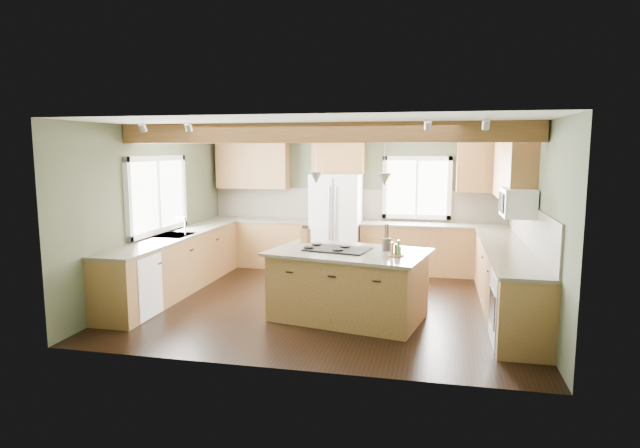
# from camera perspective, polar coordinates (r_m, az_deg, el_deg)

# --- Properties ---
(floor) EXTENTS (5.60, 5.60, 0.00)m
(floor) POSITION_cam_1_polar(r_m,az_deg,el_deg) (8.05, 1.02, -8.32)
(floor) COLOR black
(floor) RESTS_ON ground
(ceiling) EXTENTS (5.60, 5.60, 0.00)m
(ceiling) POSITION_cam_1_polar(r_m,az_deg,el_deg) (7.73, 1.07, 10.52)
(ceiling) COLOR silver
(ceiling) RESTS_ON wall_back
(wall_back) EXTENTS (5.60, 0.00, 5.60)m
(wall_back) POSITION_cam_1_polar(r_m,az_deg,el_deg) (10.23, 3.80, 2.61)
(wall_back) COLOR #464E37
(wall_back) RESTS_ON ground
(wall_left) EXTENTS (0.00, 5.00, 5.00)m
(wall_left) POSITION_cam_1_polar(r_m,az_deg,el_deg) (8.77, -17.21, 1.35)
(wall_left) COLOR #464E37
(wall_left) RESTS_ON ground
(wall_right) EXTENTS (0.00, 5.00, 5.00)m
(wall_right) POSITION_cam_1_polar(r_m,az_deg,el_deg) (7.74, 21.83, 0.29)
(wall_right) COLOR #464E37
(wall_right) RESTS_ON ground
(ceiling_beam) EXTENTS (5.55, 0.26, 0.26)m
(ceiling_beam) POSITION_cam_1_polar(r_m,az_deg,el_deg) (7.06, -0.02, 9.70)
(ceiling_beam) COLOR #4C2F15
(ceiling_beam) RESTS_ON ceiling
(soffit_trim) EXTENTS (5.55, 0.20, 0.10)m
(soffit_trim) POSITION_cam_1_polar(r_m,az_deg,el_deg) (10.09, 3.78, 9.58)
(soffit_trim) COLOR #4C2F15
(soffit_trim) RESTS_ON ceiling
(backsplash_back) EXTENTS (5.58, 0.03, 0.58)m
(backsplash_back) POSITION_cam_1_polar(r_m,az_deg,el_deg) (10.22, 3.78, 2.10)
(backsplash_back) COLOR brown
(backsplash_back) RESTS_ON wall_back
(backsplash_right) EXTENTS (0.03, 3.70, 0.58)m
(backsplash_right) POSITION_cam_1_polar(r_m,az_deg,el_deg) (7.80, 21.62, -0.31)
(backsplash_right) COLOR brown
(backsplash_right) RESTS_ON wall_right
(base_cab_back_left) EXTENTS (2.02, 0.60, 0.88)m
(base_cab_back_left) POSITION_cam_1_polar(r_m,az_deg,el_deg) (10.47, -6.23, -2.04)
(base_cab_back_left) COLOR brown
(base_cab_back_left) RESTS_ON floor
(counter_back_left) EXTENTS (2.06, 0.64, 0.04)m
(counter_back_left) POSITION_cam_1_polar(r_m,az_deg,el_deg) (10.40, -6.27, 0.45)
(counter_back_left) COLOR #4F483A
(counter_back_left) RESTS_ON base_cab_back_left
(base_cab_back_right) EXTENTS (2.62, 0.60, 0.88)m
(base_cab_back_right) POSITION_cam_1_polar(r_m,az_deg,el_deg) (9.94, 12.03, -2.72)
(base_cab_back_right) COLOR brown
(base_cab_back_right) RESTS_ON floor
(counter_back_right) EXTENTS (2.66, 0.64, 0.04)m
(counter_back_right) POSITION_cam_1_polar(r_m,az_deg,el_deg) (9.86, 12.10, -0.10)
(counter_back_right) COLOR #4F483A
(counter_back_right) RESTS_ON base_cab_back_right
(base_cab_left) EXTENTS (0.60, 3.70, 0.88)m
(base_cab_left) POSITION_cam_1_polar(r_m,az_deg,el_deg) (8.80, -15.12, -4.21)
(base_cab_left) COLOR brown
(base_cab_left) RESTS_ON floor
(counter_left) EXTENTS (0.64, 3.74, 0.04)m
(counter_left) POSITION_cam_1_polar(r_m,az_deg,el_deg) (8.72, -15.23, -1.25)
(counter_left) COLOR #4F483A
(counter_left) RESTS_ON base_cab_left
(base_cab_right) EXTENTS (0.60, 3.70, 0.88)m
(base_cab_right) POSITION_cam_1_polar(r_m,az_deg,el_deg) (7.90, 19.28, -5.79)
(base_cab_right) COLOR brown
(base_cab_right) RESTS_ON floor
(counter_right) EXTENTS (0.64, 3.74, 0.04)m
(counter_right) POSITION_cam_1_polar(r_m,az_deg,el_deg) (7.80, 19.44, -2.50)
(counter_right) COLOR #4F483A
(counter_right) RESTS_ON base_cab_right
(upper_cab_back_left) EXTENTS (1.40, 0.35, 0.90)m
(upper_cab_back_left) POSITION_cam_1_polar(r_m,az_deg,el_deg) (10.50, -7.18, 6.26)
(upper_cab_back_left) COLOR brown
(upper_cab_back_left) RESTS_ON wall_back
(upper_cab_over_fridge) EXTENTS (0.96, 0.35, 0.70)m
(upper_cab_over_fridge) POSITION_cam_1_polar(r_m,az_deg,el_deg) (10.06, 1.99, 7.38)
(upper_cab_over_fridge) COLOR brown
(upper_cab_over_fridge) RESTS_ON wall_back
(upper_cab_right) EXTENTS (0.35, 2.20, 0.90)m
(upper_cab_right) POSITION_cam_1_polar(r_m,az_deg,el_deg) (8.55, 19.92, 5.45)
(upper_cab_right) COLOR brown
(upper_cab_right) RESTS_ON wall_right
(upper_cab_back_corner) EXTENTS (0.90, 0.35, 0.90)m
(upper_cab_back_corner) POSITION_cam_1_polar(r_m,az_deg,el_deg) (9.93, 16.99, 5.87)
(upper_cab_back_corner) COLOR brown
(upper_cab_back_corner) RESTS_ON wall_back
(window_left) EXTENTS (0.04, 1.60, 1.05)m
(window_left) POSITION_cam_1_polar(r_m,az_deg,el_deg) (8.78, -17.01, 3.01)
(window_left) COLOR white
(window_left) RESTS_ON wall_left
(window_back) EXTENTS (1.10, 0.04, 1.00)m
(window_back) POSITION_cam_1_polar(r_m,az_deg,el_deg) (10.08, 10.29, 3.84)
(window_back) COLOR white
(window_back) RESTS_ON wall_back
(sink) EXTENTS (0.50, 0.65, 0.03)m
(sink) POSITION_cam_1_polar(r_m,az_deg,el_deg) (8.72, -15.23, -1.22)
(sink) COLOR #262628
(sink) RESTS_ON counter_left
(faucet) EXTENTS (0.02, 0.02, 0.28)m
(faucet) POSITION_cam_1_polar(r_m,az_deg,el_deg) (8.62, -14.20, -0.32)
(faucet) COLOR #B2B2B7
(faucet) RESTS_ON sink
(dishwasher) EXTENTS (0.60, 0.60, 0.84)m
(dishwasher) POSITION_cam_1_polar(r_m,az_deg,el_deg) (7.70, -19.51, -6.22)
(dishwasher) COLOR white
(dishwasher) RESTS_ON floor
(oven) EXTENTS (0.60, 0.72, 0.84)m
(oven) POSITION_cam_1_polar(r_m,az_deg,el_deg) (6.65, 20.52, -8.50)
(oven) COLOR white
(oven) RESTS_ON floor
(microwave) EXTENTS (0.40, 0.70, 0.38)m
(microwave) POSITION_cam_1_polar(r_m,az_deg,el_deg) (7.63, 20.35, 2.15)
(microwave) COLOR white
(microwave) RESTS_ON wall_right
(pendant_left) EXTENTS (0.18, 0.18, 0.16)m
(pendant_left) POSITION_cam_1_polar(r_m,az_deg,el_deg) (7.18, -0.43, 4.96)
(pendant_left) COLOR #B2B2B7
(pendant_left) RESTS_ON ceiling
(pendant_right) EXTENTS (0.18, 0.18, 0.16)m
(pendant_right) POSITION_cam_1_polar(r_m,az_deg,el_deg) (6.84, 6.88, 4.75)
(pendant_right) COLOR #B2B2B7
(pendant_right) RESTS_ON ceiling
(refrigerator) EXTENTS (0.90, 0.74, 1.80)m
(refrigerator) POSITION_cam_1_polar(r_m,az_deg,el_deg) (9.95, 1.74, 0.15)
(refrigerator) COLOR white
(refrigerator) RESTS_ON floor
(island) EXTENTS (2.10, 1.52, 0.88)m
(island) POSITION_cam_1_polar(r_m,az_deg,el_deg) (7.22, 3.05, -6.62)
(island) COLOR brown
(island) RESTS_ON floor
(island_top) EXTENTS (2.25, 1.67, 0.04)m
(island_top) POSITION_cam_1_polar(r_m,az_deg,el_deg) (7.12, 3.08, -3.03)
(island_top) COLOR #4F483A
(island_top) RESTS_ON island
(cooktop) EXTENTS (0.92, 0.70, 0.02)m
(cooktop) POSITION_cam_1_polar(r_m,az_deg,el_deg) (7.17, 1.90, -2.70)
(cooktop) COLOR black
(cooktop) RESTS_ON island_top
(knife_block) EXTENTS (0.15, 0.13, 0.20)m
(knife_block) POSITION_cam_1_polar(r_m,az_deg,el_deg) (7.71, -1.56, -1.25)
(knife_block) COLOR brown
(knife_block) RESTS_ON island_top
(utensil_crock) EXTENTS (0.16, 0.16, 0.16)m
(utensil_crock) POSITION_cam_1_polar(r_m,az_deg,el_deg) (7.17, 7.10, -2.18)
(utensil_crock) COLOR #423B35
(utensil_crock) RESTS_ON island_top
(bottle_tray) EXTENTS (0.29, 0.29, 0.20)m
(bottle_tray) POSITION_cam_1_polar(r_m,az_deg,el_deg) (6.82, 8.07, -2.59)
(bottle_tray) COLOR brown
(bottle_tray) RESTS_ON island_top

